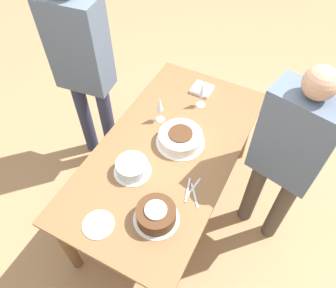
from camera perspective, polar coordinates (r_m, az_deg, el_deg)
ground_plane at (r=2.80m, az=0.00°, el=-10.23°), size 12.00×12.00×0.00m
dining_table at (r=2.27m, az=0.00°, el=-2.45°), size 1.66×0.88×0.74m
cake_center_white at (r=2.19m, az=2.18°, el=1.07°), size 0.33×0.33×0.10m
cake_front_chocolate at (r=1.87m, az=-2.09°, el=-12.19°), size 0.27×0.27×0.11m
cake_back_decorated at (r=2.05m, az=-6.30°, el=-4.05°), size 0.24×0.24×0.09m
wine_glass_near at (r=2.26m, az=-1.44°, el=6.74°), size 0.07×0.07×0.21m
wine_glass_far at (r=2.39m, az=5.96°, el=9.17°), size 0.07×0.07×0.21m
dessert_plate_left at (r=1.93m, az=-12.04°, el=-13.55°), size 0.18×0.18×0.01m
fork_pile at (r=2.00m, az=4.14°, el=-8.17°), size 0.20×0.14×0.01m
napkin_stack at (r=2.59m, az=5.96°, el=9.46°), size 0.15×0.15×0.03m
person_cutting at (r=2.06m, az=20.21°, el=-1.41°), size 0.30×0.44×1.54m
person_watching at (r=2.48m, az=-14.74°, el=13.69°), size 0.27×0.42×1.68m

